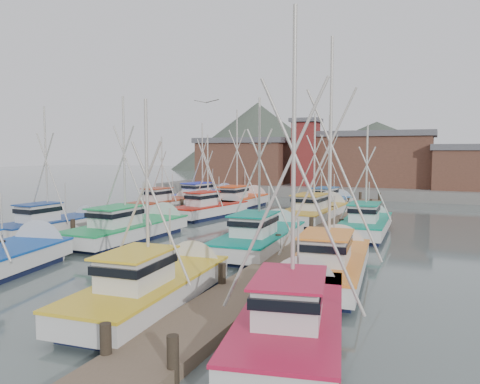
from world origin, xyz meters
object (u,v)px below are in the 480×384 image
at_px(lookout_tower, 306,152).
at_px(boat_4, 133,228).
at_px(boat_12, 240,201).
at_px(boat_1, 158,286).
at_px(boat_8, 213,209).

height_order(lookout_tower, boat_4, lookout_tower).
height_order(boat_4, boat_12, boat_12).
bearing_deg(boat_4, boat_12, 91.91).
xyz_separation_m(lookout_tower, boat_1, (6.44, -44.15, -4.87)).
relative_size(lookout_tower, boat_8, 0.97).
xyz_separation_m(boat_8, boat_12, (-0.38, 6.95, 0.01)).
bearing_deg(boat_12, boat_8, -85.37).
bearing_deg(boat_12, lookout_tower, 83.14).
relative_size(boat_4, boat_12, 0.95).
height_order(boat_4, boat_8, boat_4).
relative_size(boat_1, boat_12, 0.85).
relative_size(lookout_tower, boat_1, 0.95).
relative_size(lookout_tower, boat_4, 0.85).
distance_m(lookout_tower, boat_1, 44.88).
bearing_deg(boat_4, boat_1, -49.07).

